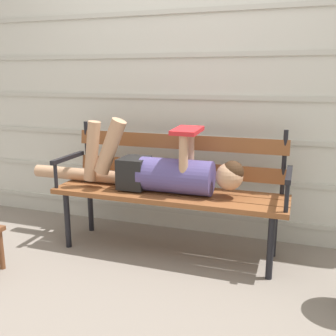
{
  "coord_description": "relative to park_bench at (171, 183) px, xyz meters",
  "views": [
    {
      "loc": [
        0.88,
        -2.44,
        1.29
      ],
      "look_at": [
        0.0,
        0.12,
        0.65
      ],
      "focal_mm": 41.35,
      "sensor_mm": 36.0,
      "label": 1
    }
  ],
  "objects": [
    {
      "name": "ground_plane",
      "position": [
        0.0,
        -0.19,
        -0.52
      ],
      "size": [
        12.0,
        12.0,
        0.0
      ],
      "primitive_type": "plane",
      "color": "gray"
    },
    {
      "name": "park_bench",
      "position": [
        0.0,
        0.0,
        0.0
      ],
      "size": [
        1.72,
        0.46,
        0.93
      ],
      "color": "brown",
      "rests_on": "ground"
    },
    {
      "name": "reclining_person",
      "position": [
        -0.08,
        -0.07,
        0.11
      ],
      "size": [
        1.72,
        0.26,
        0.54
      ],
      "color": "#514784"
    },
    {
      "name": "house_siding",
      "position": [
        0.0,
        0.41,
        0.62
      ],
      "size": [
        4.12,
        0.08,
        2.27
      ],
      "color": "beige",
      "rests_on": "ground"
    }
  ]
}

